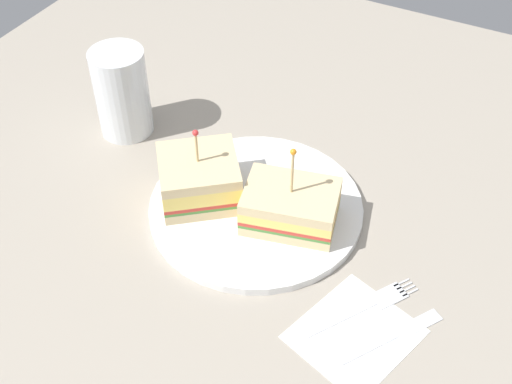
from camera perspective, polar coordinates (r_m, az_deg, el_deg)
name	(u,v)px	position (r cm, az deg, el deg)	size (l,w,h in cm)	color
ground_plane	(256,216)	(78.80, 0.00, -2.11)	(108.55, 108.55, 2.00)	#9E9384
plate	(256,207)	(77.72, 0.00, -1.33)	(25.10, 25.10, 1.04)	white
sandwich_half_front	(291,206)	(73.93, 3.00, -1.23)	(9.55, 11.76, 10.68)	beige
sandwich_half_back	(199,178)	(76.83, -4.93, 1.17)	(12.25, 12.32, 9.85)	beige
drink_glass	(123,96)	(88.02, -11.45, 8.12)	(7.02, 7.02, 11.88)	silver
napkin	(355,334)	(67.83, 8.52, -12.02)	(11.34, 10.21, 0.15)	white
fork	(375,302)	(70.27, 10.20, -9.36)	(11.76, 8.31, 0.35)	silver
knife	(396,335)	(68.36, 12.01, -11.96)	(10.66, 7.61, 0.35)	silver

